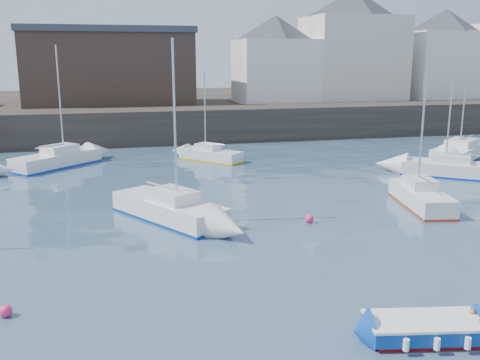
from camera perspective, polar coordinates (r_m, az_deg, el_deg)
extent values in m
plane|color=#2D4760|center=(16.82, 10.01, -14.11)|extent=(220.00, 220.00, 0.00)
cube|color=#28231E|center=(49.41, -6.35, 5.88)|extent=(90.00, 5.00, 3.00)
cube|color=#28231E|center=(67.21, -8.36, 7.63)|extent=(90.00, 32.00, 2.80)
cube|color=beige|center=(61.51, 11.87, 12.51)|extent=(10.00, 8.00, 9.00)
pyramid|color=#3A3D44|center=(61.76, 12.13, 17.99)|extent=(13.36, 13.36, 2.80)
cube|color=white|center=(66.54, 20.79, 11.33)|extent=(9.00, 7.00, 7.50)
pyramid|color=#3A3D44|center=(66.64, 21.15, 15.60)|extent=(11.88, 11.88, 2.45)
cube|color=white|center=(57.79, 3.77, 11.49)|extent=(8.00, 7.00, 6.50)
pyramid|color=#3A3D44|center=(57.84, 3.84, 15.93)|extent=(11.14, 11.14, 2.45)
cube|color=#3D2D26|center=(56.65, -13.70, 11.38)|extent=(16.00, 10.00, 7.00)
cube|color=#3A3D44|center=(56.69, -13.91, 15.22)|extent=(16.40, 10.40, 0.60)
cube|color=maroon|center=(16.17, 19.10, -15.57)|extent=(3.11, 1.73, 0.15)
cube|color=#0C3E9C|center=(16.05, 19.17, -14.70)|extent=(3.39, 1.94, 0.40)
cube|color=white|center=(15.94, 19.24, -13.95)|extent=(3.46, 1.97, 0.07)
cube|color=white|center=(16.02, 19.19, -14.50)|extent=(2.69, 1.41, 0.37)
cube|color=tan|center=(15.98, 19.21, -14.21)|extent=(0.40, 0.98, 0.05)
cylinder|color=white|center=(16.44, 15.39, -13.84)|extent=(0.16, 0.16, 0.32)
cylinder|color=white|center=(15.14, 17.30, -16.45)|extent=(0.16, 0.16, 0.32)
cylinder|color=white|center=(16.70, 18.14, -13.58)|extent=(0.16, 0.16, 0.32)
cylinder|color=white|center=(15.43, 20.28, -16.10)|extent=(0.16, 0.16, 0.32)
cylinder|color=white|center=(17.01, 20.80, -13.30)|extent=(0.16, 0.16, 0.32)
cylinder|color=white|center=(15.76, 23.14, -15.72)|extent=(0.16, 0.16, 0.32)
cube|color=white|center=(25.77, -7.62, -3.14)|extent=(5.16, 6.59, 0.97)
cube|color=#043392|center=(25.89, -7.59, -4.03)|extent=(5.21, 6.66, 0.13)
cube|color=white|center=(25.32, -7.22, -1.65)|extent=(2.51, 2.74, 0.54)
cylinder|color=silver|center=(24.42, -6.98, 6.07)|extent=(0.11, 0.11, 7.44)
cube|color=white|center=(29.20, 18.74, -1.82)|extent=(2.62, 5.48, 0.95)
cube|color=maroon|center=(29.30, 18.69, -2.59)|extent=(2.64, 5.54, 0.13)
cube|color=white|center=(29.26, 18.66, -0.29)|extent=(1.58, 2.04, 0.53)
cylinder|color=silver|center=(29.02, 18.87, 5.14)|extent=(0.11, 0.11, 6.05)
cube|color=white|center=(37.32, 22.03, 1.04)|extent=(6.54, 5.69, 0.92)
cube|color=#012EAD|center=(37.39, 21.98, 0.44)|extent=(6.60, 5.75, 0.12)
cube|color=white|center=(37.19, 21.61, 2.15)|extent=(2.80, 2.66, 0.51)
cylinder|color=silver|center=(36.76, 21.56, 7.63)|extent=(0.10, 0.10, 7.60)
cube|color=white|center=(40.00, -3.14, 2.66)|extent=(4.47, 4.70, 0.80)
cube|color=#D2AF04|center=(40.07, -3.13, 2.16)|extent=(4.51, 4.75, 0.11)
cube|color=white|center=(40.04, -3.43, 3.57)|extent=(2.03, 2.07, 0.45)
cylinder|color=silver|center=(39.84, -3.77, 7.30)|extent=(0.09, 0.09, 5.65)
cube|color=white|center=(44.48, 22.66, 2.82)|extent=(7.43, 6.24, 0.95)
cube|color=#06113D|center=(44.55, 22.61, 2.29)|extent=(7.50, 6.31, 0.13)
cube|color=white|center=(44.02, 22.59, 3.71)|extent=(3.15, 2.96, 0.53)
cylinder|color=silver|center=(43.27, 22.90, 8.89)|extent=(0.11, 0.11, 8.54)
cube|color=white|center=(39.82, -18.95, 2.03)|extent=(6.07, 5.96, 0.97)
cube|color=#0F3AB0|center=(39.89, -18.91, 1.44)|extent=(6.13, 6.02, 0.13)
cube|color=white|center=(39.89, -18.67, 3.17)|extent=(2.70, 2.68, 0.54)
cylinder|color=silver|center=(39.68, -18.68, 8.13)|extent=(0.11, 0.11, 7.41)
sphere|color=#FF296C|center=(18.00, -23.68, -13.19)|extent=(0.39, 0.39, 0.39)
sphere|color=#FF296C|center=(25.39, 7.40, -4.52)|extent=(0.42, 0.42, 0.42)
sphere|color=#FF296C|center=(31.28, -8.39, -1.18)|extent=(0.35, 0.35, 0.35)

